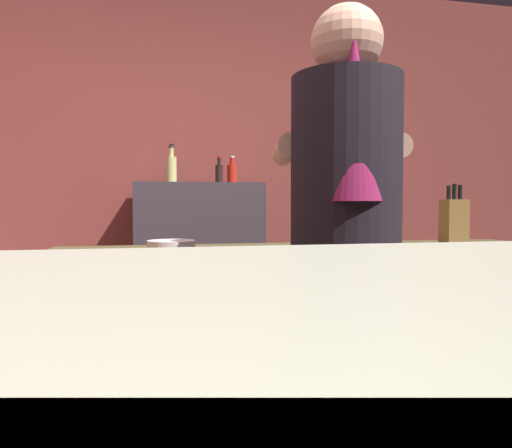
# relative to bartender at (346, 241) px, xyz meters

# --- Properties ---
(wall_back) EXTENTS (5.20, 0.10, 2.70)m
(wall_back) POSITION_rel_bartender_xyz_m (-0.30, 2.06, 0.35)
(wall_back) COLOR brown
(wall_back) RESTS_ON ground
(prep_counter) EXTENTS (2.10, 0.60, 0.93)m
(prep_counter) POSITION_rel_bartender_xyz_m (0.05, 0.46, -0.53)
(prep_counter) COLOR #4D4427
(prep_counter) RESTS_ON ground
(back_shelf) EXTENTS (0.83, 0.36, 1.25)m
(back_shelf) POSITION_rel_bartender_xyz_m (-0.30, 1.78, -0.37)
(back_shelf) COLOR #3C333B
(back_shelf) RESTS_ON ground
(bartender) EXTENTS (0.47, 0.54, 1.72)m
(bartender) POSITION_rel_bartender_xyz_m (0.00, 0.00, 0.00)
(bartender) COLOR #2E332F
(bartender) RESTS_ON ground
(knife_block) EXTENTS (0.10, 0.08, 0.27)m
(knife_block) POSITION_rel_bartender_xyz_m (0.71, 0.48, 0.04)
(knife_block) COLOR olive
(knife_block) RESTS_ON prep_counter
(mixing_bowl) EXTENTS (0.17, 0.17, 0.05)m
(mixing_bowl) POSITION_rel_bartender_xyz_m (-0.52, 0.37, -0.04)
(mixing_bowl) COLOR silver
(mixing_bowl) RESTS_ON prep_counter
(chefs_knife) EXTENTS (0.24, 0.09, 0.01)m
(chefs_knife) POSITION_rel_bartender_xyz_m (0.28, 0.41, -0.06)
(chefs_knife) COLOR silver
(chefs_knife) RESTS_ON prep_counter
(bottle_soy) EXTENTS (0.07, 0.07, 0.24)m
(bottle_soy) POSITION_rel_bartender_xyz_m (-0.48, 1.73, 0.34)
(bottle_soy) COLOR #CFC679
(bottle_soy) RESTS_ON back_shelf
(bottle_hot_sauce) EXTENTS (0.05, 0.05, 0.18)m
(bottle_hot_sauce) POSITION_rel_bartender_xyz_m (-0.16, 1.78, 0.32)
(bottle_hot_sauce) COLOR black
(bottle_hot_sauce) RESTS_ON back_shelf
(bottle_olive_oil) EXTENTS (0.06, 0.06, 0.26)m
(bottle_olive_oil) POSITION_rel_bartender_xyz_m (-0.47, 1.85, 0.35)
(bottle_olive_oil) COLOR #4A823B
(bottle_olive_oil) RESTS_ON back_shelf
(bottle_vinegar) EXTENTS (0.07, 0.07, 0.19)m
(bottle_vinegar) POSITION_rel_bartender_xyz_m (-0.07, 1.81, 0.32)
(bottle_vinegar) COLOR red
(bottle_vinegar) RESTS_ON back_shelf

